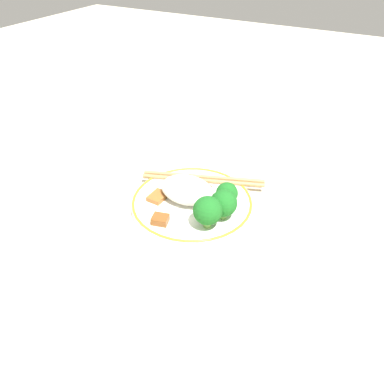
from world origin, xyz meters
The scene contains 12 objects.
ground_plane centered at (0.00, 0.00, 0.00)m, with size 3.00×3.00×0.00m, color beige.
plate centered at (0.00, 0.00, 0.01)m, with size 0.22×0.22×0.02m.
rice_mound centered at (-0.01, 0.00, 0.04)m, with size 0.10×0.07×0.04m.
broccoli_back_left centered at (0.06, -0.05, 0.05)m, with size 0.05×0.05×0.06m.
broccoli_back_center centered at (0.07, -0.02, 0.04)m, with size 0.05×0.05×0.06m.
broccoli_back_right centered at (0.06, 0.02, 0.04)m, with size 0.04×0.04×0.05m.
meat_near_front centered at (-0.06, -0.02, 0.02)m, with size 0.03×0.04×0.01m.
meat_near_left centered at (0.00, 0.04, 0.02)m, with size 0.04×0.04×0.01m.
meat_near_right centered at (-0.02, -0.08, 0.02)m, with size 0.03×0.03×0.01m.
meat_near_back centered at (-0.06, 0.03, 0.02)m, with size 0.02×0.03×0.01m.
chopsticks centered at (-0.01, 0.07, 0.02)m, with size 0.23×0.10×0.01m.
drinking_glass centered at (-0.16, -0.17, 0.05)m, with size 0.08×0.08×0.11m.
Camera 1 is at (0.26, -0.48, 0.44)m, focal length 35.00 mm.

